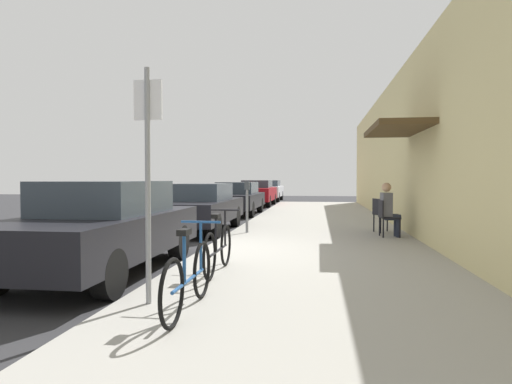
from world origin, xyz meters
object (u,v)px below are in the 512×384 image
parked_car_1 (199,206)px  street_sign (148,166)px  bicycle_0 (189,277)px  bicycle_1 (218,248)px  seated_patron_0 (389,208)px  cafe_chair_1 (381,213)px  parking_meter (247,203)px  cafe_chair_0 (386,216)px  parked_car_4 (268,190)px  parked_car_2 (237,198)px  parked_car_0 (104,226)px  parked_car_3 (257,192)px

parked_car_1 → street_sign: size_ratio=1.69×
bicycle_0 → bicycle_1: (-0.12, 1.88, 0.00)m
bicycle_1 → seated_patron_0: (3.12, 4.46, 0.34)m
bicycle_0 → cafe_chair_1: 7.77m
bicycle_0 → parking_meter: bearing=94.1°
cafe_chair_0 → parked_car_4: bearing=104.9°
parked_car_2 → seated_patron_0: size_ratio=3.41×
parked_car_4 → cafe_chair_0: parked_car_4 is taller
street_sign → seated_patron_0: (3.53, 6.11, -0.82)m
bicycle_1 → cafe_chair_1: 6.13m
street_sign → cafe_chair_0: (3.47, 6.11, -1.02)m
parked_car_2 → street_sign: size_ratio=1.69×
bicycle_0 → parked_car_1: bearing=104.7°
parking_meter → parked_car_1: bearing=146.2°
parking_meter → parked_car_2: bearing=102.6°
parked_car_2 → cafe_chair_0: size_ratio=5.06×
parked_car_0 → street_sign: 2.56m
parked_car_0 → parked_car_4: bearing=90.0°
parked_car_0 → parking_meter: 4.83m
parked_car_1 → parking_meter: size_ratio=3.33×
bicycle_0 → parked_car_4: bearing=94.6°
bicycle_1 → seated_patron_0: 5.45m
parked_car_0 → bicycle_1: size_ratio=2.57×
street_sign → seated_patron_0: street_sign is taller
parked_car_4 → parked_car_2: bearing=-90.0°
parked_car_2 → parked_car_3: size_ratio=1.00×
bicycle_0 → seated_patron_0: (3.00, 6.34, 0.34)m
cafe_chair_0 → cafe_chair_1: (0.00, 0.85, 0.00)m
parked_car_2 → bicycle_1: size_ratio=2.57×
parked_car_1 → bicycle_1: 6.14m
street_sign → cafe_chair_1: size_ratio=2.99×
parked_car_4 → bicycle_1: 23.17m
parked_car_3 → street_sign: size_ratio=1.69×
parked_car_1 → parked_car_2: 5.89m
parked_car_4 → parked_car_1: bearing=-90.0°
parked_car_3 → parked_car_4: size_ratio=1.00×
parked_car_0 → parking_meter: (1.55, 4.57, 0.14)m
parked_car_1 → parked_car_2: (0.00, 5.89, -0.00)m
parked_car_2 → bicycle_0: parked_car_2 is taller
cafe_chair_0 → parked_car_1: bearing=164.4°
bicycle_1 → parked_car_4: bearing=94.7°
street_sign → cafe_chair_0: bearing=60.4°
parked_car_1 → street_sign: street_sign is taller
parking_meter → street_sign: (-0.05, -6.45, 0.75)m
parked_car_0 → parked_car_2: size_ratio=1.00×
cafe_chair_0 → parked_car_2: bearing=124.3°
parked_car_4 → seated_patron_0: seated_patron_0 is taller
parked_car_1 → bicycle_1: parked_car_1 is taller
parked_car_2 → bicycle_0: (2.03, -13.61, -0.23)m
bicycle_1 → cafe_chair_1: size_ratio=1.97×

